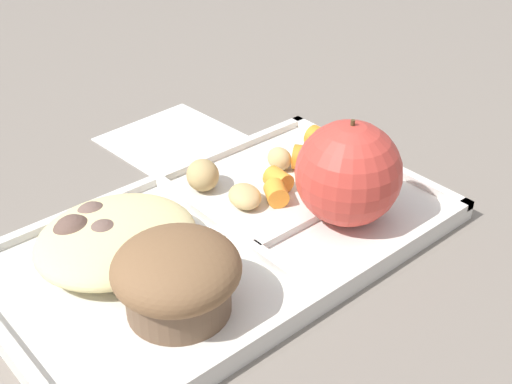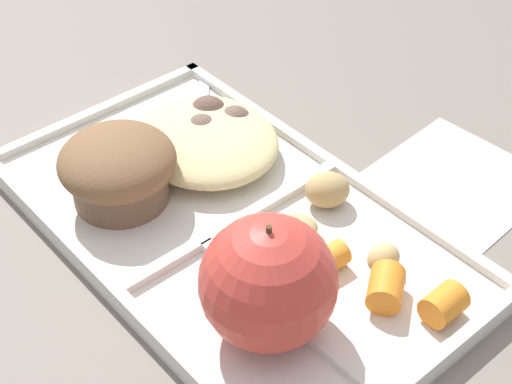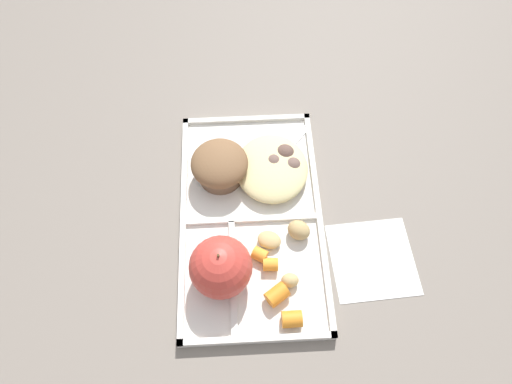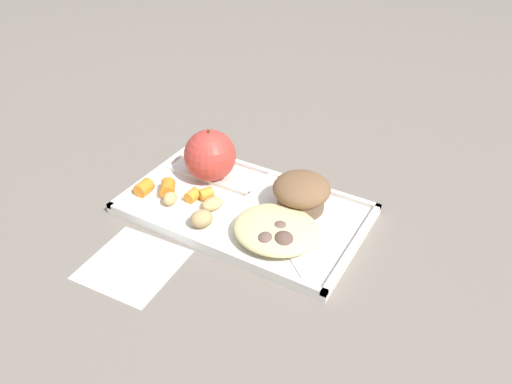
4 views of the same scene
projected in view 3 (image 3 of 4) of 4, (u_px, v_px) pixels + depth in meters
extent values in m
plane|color=slate|center=(251.00, 220.00, 0.74)|extent=(6.00, 6.00, 0.00)
cube|color=silver|center=(251.00, 218.00, 0.73)|extent=(0.39, 0.22, 0.01)
cube|color=silver|center=(319.00, 213.00, 0.73)|extent=(0.39, 0.01, 0.01)
cube|color=silver|center=(183.00, 219.00, 0.72)|extent=(0.39, 0.01, 0.01)
cube|color=silver|center=(257.00, 339.00, 0.64)|extent=(0.01, 0.22, 0.01)
cube|color=silver|center=(246.00, 119.00, 0.81)|extent=(0.01, 0.22, 0.01)
cube|color=silver|center=(251.00, 219.00, 0.72)|extent=(0.01, 0.21, 0.01)
cube|color=silver|center=(233.00, 276.00, 0.68)|extent=(0.17, 0.01, 0.01)
sphere|color=#C63D33|center=(221.00, 267.00, 0.64)|extent=(0.09, 0.09, 0.09)
cylinder|color=#4C381E|center=(218.00, 256.00, 0.60)|extent=(0.00, 0.00, 0.01)
cylinder|color=brown|center=(220.00, 171.00, 0.75)|extent=(0.08, 0.08, 0.03)
ellipsoid|color=brown|center=(219.00, 163.00, 0.73)|extent=(0.09, 0.09, 0.04)
cylinder|color=orange|center=(270.00, 264.00, 0.68)|extent=(0.02, 0.02, 0.02)
cylinder|color=orange|center=(292.00, 319.00, 0.64)|extent=(0.02, 0.03, 0.02)
cylinder|color=orange|center=(277.00, 295.00, 0.66)|extent=(0.04, 0.04, 0.02)
cylinder|color=orange|center=(260.00, 254.00, 0.69)|extent=(0.03, 0.03, 0.02)
ellipsoid|color=tan|center=(290.00, 280.00, 0.67)|extent=(0.02, 0.03, 0.02)
ellipsoid|color=tan|center=(269.00, 240.00, 0.70)|extent=(0.04, 0.04, 0.02)
ellipsoid|color=tan|center=(299.00, 230.00, 0.70)|extent=(0.04, 0.05, 0.03)
ellipsoid|color=beige|center=(272.00, 168.00, 0.75)|extent=(0.13, 0.12, 0.03)
sphere|color=brown|center=(273.00, 163.00, 0.75)|extent=(0.03, 0.03, 0.03)
sphere|color=brown|center=(285.00, 154.00, 0.76)|extent=(0.03, 0.03, 0.03)
sphere|color=brown|center=(292.00, 166.00, 0.75)|extent=(0.03, 0.03, 0.03)
sphere|color=#755B4C|center=(281.00, 161.00, 0.76)|extent=(0.03, 0.03, 0.03)
cube|color=white|center=(293.00, 143.00, 0.79)|extent=(0.08, 0.07, 0.00)
cube|color=white|center=(271.00, 168.00, 0.77)|extent=(0.04, 0.04, 0.00)
cylinder|color=white|center=(257.00, 175.00, 0.76)|extent=(0.02, 0.01, 0.00)
cylinder|color=white|center=(261.00, 178.00, 0.76)|extent=(0.02, 0.01, 0.00)
cylinder|color=white|center=(265.00, 181.00, 0.76)|extent=(0.02, 0.01, 0.00)
cube|color=white|center=(373.00, 259.00, 0.70)|extent=(0.13, 0.13, 0.00)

